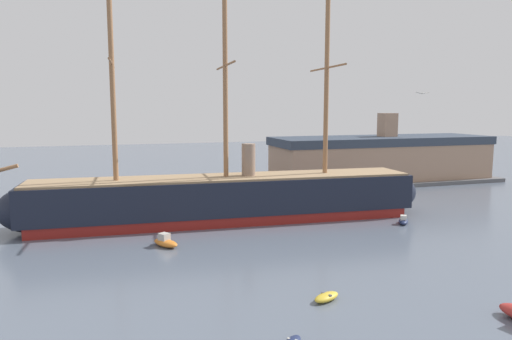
{
  "coord_description": "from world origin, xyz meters",
  "views": [
    {
      "loc": [
        -19.46,
        -16.9,
        16.35
      ],
      "look_at": [
        -2.71,
        35.37,
        9.08
      ],
      "focal_mm": 33.39,
      "sensor_mm": 36.0,
      "label": 1
    }
  ],
  "objects_px": {
    "motorboat_alongside_stern": "(403,221)",
    "sailboat_distant_centre": "(229,198)",
    "dinghy_near_centre": "(326,297)",
    "motorboat_alongside_bow": "(166,242)",
    "dinghy_far_left": "(28,223)",
    "seagull_in_flight": "(423,93)",
    "dockside_warehouse_right": "(381,160)",
    "tall_ship": "(226,198)"
  },
  "relations": [
    {
      "from": "motorboat_alongside_bow",
      "to": "seagull_in_flight",
      "type": "xyz_separation_m",
      "value": [
        17.29,
        -23.55,
        16.88
      ]
    },
    {
      "from": "dinghy_far_left",
      "to": "dockside_warehouse_right",
      "type": "xyz_separation_m",
      "value": [
        68.36,
        18.14,
        4.73
      ]
    },
    {
      "from": "motorboat_alongside_bow",
      "to": "dockside_warehouse_right",
      "type": "distance_m",
      "value": 62.17
    },
    {
      "from": "tall_ship",
      "to": "dinghy_near_centre",
      "type": "relative_size",
      "value": 21.88
    },
    {
      "from": "tall_ship",
      "to": "dinghy_near_centre",
      "type": "distance_m",
      "value": 30.38
    },
    {
      "from": "dinghy_far_left",
      "to": "sailboat_distant_centre",
      "type": "bearing_deg",
      "value": 15.1
    },
    {
      "from": "sailboat_distant_centre",
      "to": "dockside_warehouse_right",
      "type": "bearing_deg",
      "value": 14.66
    },
    {
      "from": "dinghy_near_centre",
      "to": "sailboat_distant_centre",
      "type": "xyz_separation_m",
      "value": [
        3.17,
        45.44,
        0.11
      ]
    },
    {
      "from": "motorboat_alongside_stern",
      "to": "sailboat_distant_centre",
      "type": "xyz_separation_m",
      "value": [
        -19.15,
        24.34,
        -0.0
      ]
    },
    {
      "from": "dinghy_near_centre",
      "to": "dinghy_far_left",
      "type": "relative_size",
      "value": 1.38
    },
    {
      "from": "dockside_warehouse_right",
      "to": "motorboat_alongside_bow",
      "type": "bearing_deg",
      "value": -145.73
    },
    {
      "from": "dinghy_near_centre",
      "to": "motorboat_alongside_stern",
      "type": "bearing_deg",
      "value": 43.38
    },
    {
      "from": "dinghy_near_centre",
      "to": "motorboat_alongside_bow",
      "type": "relative_size",
      "value": 0.76
    },
    {
      "from": "seagull_in_flight",
      "to": "motorboat_alongside_stern",
      "type": "bearing_deg",
      "value": 56.65
    },
    {
      "from": "motorboat_alongside_bow",
      "to": "sailboat_distant_centre",
      "type": "distance_m",
      "value": 28.97
    },
    {
      "from": "tall_ship",
      "to": "sailboat_distant_centre",
      "type": "distance_m",
      "value": 16.11
    },
    {
      "from": "tall_ship",
      "to": "motorboat_alongside_bow",
      "type": "bearing_deg",
      "value": -134.86
    },
    {
      "from": "tall_ship",
      "to": "dockside_warehouse_right",
      "type": "bearing_deg",
      "value": 31.11
    },
    {
      "from": "dinghy_far_left",
      "to": "sailboat_distant_centre",
      "type": "distance_m",
      "value": 32.46
    },
    {
      "from": "tall_ship",
      "to": "dinghy_near_centre",
      "type": "height_order",
      "value": "tall_ship"
    },
    {
      "from": "dinghy_far_left",
      "to": "tall_ship",
      "type": "bearing_deg",
      "value": -14.06
    },
    {
      "from": "dinghy_far_left",
      "to": "seagull_in_flight",
      "type": "relative_size",
      "value": 1.58
    },
    {
      "from": "sailboat_distant_centre",
      "to": "motorboat_alongside_stern",
      "type": "bearing_deg",
      "value": -51.81
    },
    {
      "from": "seagull_in_flight",
      "to": "dinghy_far_left",
      "type": "bearing_deg",
      "value": 130.47
    },
    {
      "from": "sailboat_distant_centre",
      "to": "dockside_warehouse_right",
      "type": "distance_m",
      "value": 38.53
    },
    {
      "from": "motorboat_alongside_bow",
      "to": "seagull_in_flight",
      "type": "bearing_deg",
      "value": -53.72
    },
    {
      "from": "tall_ship",
      "to": "motorboat_alongside_bow",
      "type": "relative_size",
      "value": 16.57
    },
    {
      "from": "dinghy_near_centre",
      "to": "seagull_in_flight",
      "type": "bearing_deg",
      "value": -28.21
    },
    {
      "from": "tall_ship",
      "to": "motorboat_alongside_stern",
      "type": "bearing_deg",
      "value": -21.24
    },
    {
      "from": "motorboat_alongside_stern",
      "to": "motorboat_alongside_bow",
      "type": "bearing_deg",
      "value": -178.46
    },
    {
      "from": "motorboat_alongside_bow",
      "to": "sailboat_distant_centre",
      "type": "bearing_deg",
      "value": 60.6
    },
    {
      "from": "dinghy_near_centre",
      "to": "dinghy_far_left",
      "type": "distance_m",
      "value": 46.49
    },
    {
      "from": "dinghy_near_centre",
      "to": "sailboat_distant_centre",
      "type": "bearing_deg",
      "value": 86.0
    },
    {
      "from": "tall_ship",
      "to": "seagull_in_flight",
      "type": "relative_size",
      "value": 47.78
    },
    {
      "from": "dinghy_far_left",
      "to": "motorboat_alongside_stern",
      "type": "bearing_deg",
      "value": -17.46
    },
    {
      "from": "motorboat_alongside_stern",
      "to": "tall_ship",
      "type": "bearing_deg",
      "value": 158.76
    },
    {
      "from": "tall_ship",
      "to": "sailboat_distant_centre",
      "type": "xyz_separation_m",
      "value": [
        4.27,
        15.24,
        -3.01
      ]
    },
    {
      "from": "dinghy_near_centre",
      "to": "motorboat_alongside_bow",
      "type": "bearing_deg",
      "value": 118.67
    },
    {
      "from": "motorboat_alongside_bow",
      "to": "dinghy_far_left",
      "type": "bearing_deg",
      "value": 135.58
    },
    {
      "from": "tall_ship",
      "to": "dinghy_near_centre",
      "type": "xyz_separation_m",
      "value": [
        1.1,
        -30.2,
        -3.13
      ]
    },
    {
      "from": "motorboat_alongside_stern",
      "to": "sailboat_distant_centre",
      "type": "bearing_deg",
      "value": 128.19
    },
    {
      "from": "dinghy_near_centre",
      "to": "sailboat_distant_centre",
      "type": "distance_m",
      "value": 45.55
    }
  ]
}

